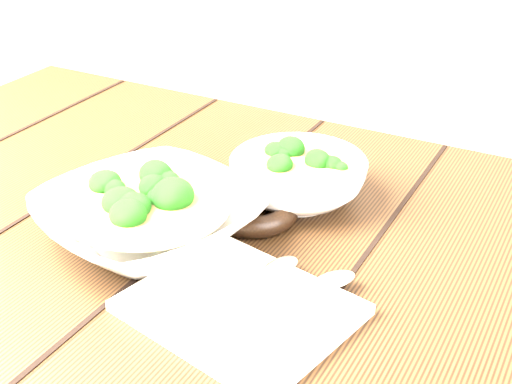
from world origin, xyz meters
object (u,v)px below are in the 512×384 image
object	(u,v)px
soup_bowl_back	(298,178)
soup_bowl_front	(148,217)
trivet	(254,210)
table	(205,322)
napkin	(240,308)

from	to	relation	value
soup_bowl_back	soup_bowl_front	bearing A→B (deg)	-121.48
soup_bowl_front	trivet	distance (m)	0.13
table	soup_bowl_back	distance (m)	0.22
table	soup_bowl_front	distance (m)	0.16
soup_bowl_back	napkin	distance (m)	0.25
table	trivet	bearing A→B (deg)	66.78
table	soup_bowl_front	bearing A→B (deg)	-151.42
soup_bowl_front	soup_bowl_back	bearing A→B (deg)	58.52
table	napkin	distance (m)	0.19
soup_bowl_front	napkin	size ratio (longest dim) A/B	1.46
soup_bowl_back	napkin	size ratio (longest dim) A/B	0.95
table	trivet	size ratio (longest dim) A/B	10.84
soup_bowl_front	soup_bowl_back	distance (m)	0.20
soup_bowl_front	trivet	size ratio (longest dim) A/B	2.75
soup_bowl_back	napkin	bearing A→B (deg)	-77.95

